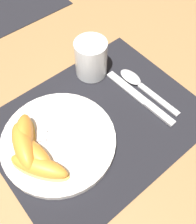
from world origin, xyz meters
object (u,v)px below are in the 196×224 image
at_px(knife, 141,99).
at_px(citrus_wedge_1, 24,146).
at_px(citrus_wedge_0, 24,138).
at_px(fork, 51,136).
at_px(spoon, 138,83).
at_px(plate, 59,141).
at_px(citrus_wedge_3, 39,167).
at_px(citrus_wedge_2, 34,153).
at_px(juice_glass, 91,60).

height_order(knife, citrus_wedge_1, citrus_wedge_1).
bearing_deg(citrus_wedge_0, citrus_wedge_1, -120.49).
relative_size(fork, citrus_wedge_1, 1.38).
bearing_deg(citrus_wedge_0, spoon, -5.13).
bearing_deg(spoon, fork, 178.62).
height_order(plate, citrus_wedge_3, citrus_wedge_3).
height_order(citrus_wedge_2, citrus_wedge_3, citrus_wedge_2).
relative_size(citrus_wedge_1, citrus_wedge_2, 1.17).
distance_m(plate, citrus_wedge_0, 0.07).
xyz_separation_m(juice_glass, citrus_wedge_2, (-0.24, -0.12, -0.01)).
height_order(juice_glass, fork, juice_glass).
bearing_deg(spoon, citrus_wedge_2, -177.72).
bearing_deg(spoon, juice_glass, 120.80).
bearing_deg(juice_glass, spoon, -59.20).
distance_m(citrus_wedge_2, citrus_wedge_3, 0.03).
relative_size(citrus_wedge_0, citrus_wedge_2, 1.12).
relative_size(spoon, citrus_wedge_0, 1.60).
height_order(citrus_wedge_0, citrus_wedge_1, citrus_wedge_1).
distance_m(juice_glass, citrus_wedge_1, 0.26).
relative_size(juice_glass, knife, 0.46).
bearing_deg(knife, citrus_wedge_2, 174.36).
height_order(plate, citrus_wedge_2, citrus_wedge_2).
bearing_deg(fork, citrus_wedge_0, 156.15).
bearing_deg(citrus_wedge_3, knife, 0.50).
relative_size(knife, citrus_wedge_3, 1.67).
height_order(citrus_wedge_0, citrus_wedge_3, citrus_wedge_0).
bearing_deg(citrus_wedge_3, juice_glass, 30.78).
xyz_separation_m(juice_glass, fork, (-0.19, -0.10, -0.02)).
bearing_deg(plate, fork, 118.88).
height_order(spoon, fork, fork).
bearing_deg(fork, spoon, -1.38).
relative_size(juice_glass, fork, 0.58).
height_order(spoon, citrus_wedge_3, citrus_wedge_3).
distance_m(fork, citrus_wedge_2, 0.05).
bearing_deg(fork, plate, -61.12).
bearing_deg(citrus_wedge_2, citrus_wedge_0, 86.49).
relative_size(knife, spoon, 1.13).
bearing_deg(knife, juice_glass, 103.81).
distance_m(plate, spoon, 0.24).
bearing_deg(citrus_wedge_3, plate, 26.88).
relative_size(plate, juice_glass, 2.56).
bearing_deg(citrus_wedge_0, citrus_wedge_3, -97.83).
xyz_separation_m(fork, citrus_wedge_1, (-0.06, 0.00, 0.02)).
relative_size(plate, citrus_wedge_1, 2.03).
bearing_deg(knife, spoon, 55.23).
height_order(knife, citrus_wedge_3, citrus_wedge_3).
distance_m(spoon, citrus_wedge_1, 0.31).
height_order(juice_glass, citrus_wedge_0, juice_glass).
xyz_separation_m(juice_glass, knife, (0.04, -0.14, -0.04)).
distance_m(knife, citrus_wedge_0, 0.28).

